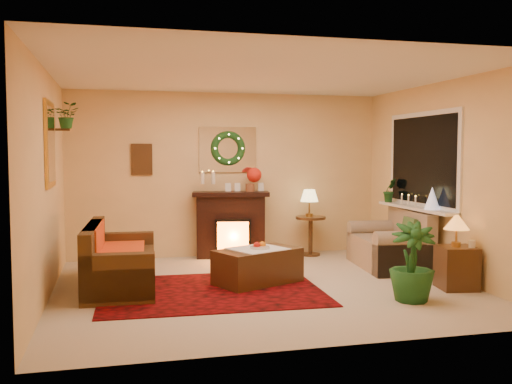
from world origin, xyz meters
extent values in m
plane|color=beige|center=(0.00, 0.00, 0.00)|extent=(5.00, 5.00, 0.00)
plane|color=white|center=(0.00, 0.00, 2.60)|extent=(5.00, 5.00, 0.00)
plane|color=#EFD88C|center=(0.00, 2.25, 1.30)|extent=(5.00, 5.00, 0.00)
plane|color=#EFD88C|center=(0.00, -2.25, 1.30)|extent=(5.00, 5.00, 0.00)
plane|color=#EFD88C|center=(-2.50, 0.00, 1.30)|extent=(4.50, 4.50, 0.00)
plane|color=#EFD88C|center=(2.50, 0.00, 1.30)|extent=(4.50, 4.50, 0.00)
cube|color=#5B0B06|center=(-0.66, -0.09, 0.01)|extent=(2.67, 2.05, 0.01)
cube|color=#502D1D|center=(-1.70, 0.39, 0.43)|extent=(0.90, 1.87, 0.79)
cube|color=red|center=(-1.78, 0.53, 0.46)|extent=(0.73, 1.19, 0.02)
cube|color=black|center=(0.01, 2.04, 0.55)|extent=(1.10, 0.52, 0.97)
sphere|color=red|center=(0.38, 2.02, 1.30)|extent=(0.23, 0.23, 0.23)
cylinder|color=white|center=(-0.45, 2.00, 1.26)|extent=(0.06, 0.06, 0.18)
cylinder|color=white|center=(-0.28, 2.01, 1.26)|extent=(0.06, 0.06, 0.19)
cube|color=white|center=(0.00, 2.23, 1.70)|extent=(0.92, 0.02, 0.72)
torus|color=#194719|center=(0.00, 2.19, 1.72)|extent=(0.55, 0.11, 0.55)
cube|color=#381E11|center=(-1.35, 2.23, 1.55)|extent=(0.32, 0.03, 0.48)
cube|color=gold|center=(-2.48, 0.30, 1.75)|extent=(0.03, 0.84, 1.00)
imported|color=#194719|center=(-2.34, 1.05, 1.97)|extent=(0.33, 0.28, 0.36)
cube|color=#B4A591|center=(2.06, 0.72, 0.42)|extent=(0.98, 1.51, 0.83)
cube|color=white|center=(2.48, 0.55, 1.55)|extent=(0.03, 1.86, 1.36)
cube|color=black|center=(2.47, 0.55, 1.55)|extent=(0.02, 1.70, 1.22)
cube|color=white|center=(2.38, 0.55, 0.87)|extent=(0.22, 1.86, 0.04)
cone|color=white|center=(2.38, 0.11, 1.04)|extent=(0.21, 0.21, 0.31)
imported|color=#25511F|center=(2.35, 1.28, 1.08)|extent=(0.26, 0.21, 0.48)
cylinder|color=black|center=(1.28, 1.90, 0.33)|extent=(0.57, 0.57, 0.63)
cone|color=#FFE58F|center=(1.27, 1.91, 0.88)|extent=(0.29, 0.29, 0.44)
cube|color=black|center=(2.26, -0.67, 0.27)|extent=(0.48, 0.48, 0.52)
cone|color=orange|center=(2.24, -0.68, 0.74)|extent=(0.30, 0.30, 0.44)
cube|color=black|center=(-0.02, 0.17, 0.21)|extent=(1.20, 0.96, 0.44)
cylinder|color=silver|center=(0.00, 0.15, 0.45)|extent=(0.25, 0.25, 0.06)
imported|color=#23591E|center=(1.44, -1.06, 0.45)|extent=(1.86, 1.86, 2.64)
camera|label=1|loc=(-1.74, -6.72, 1.66)|focal=40.00mm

